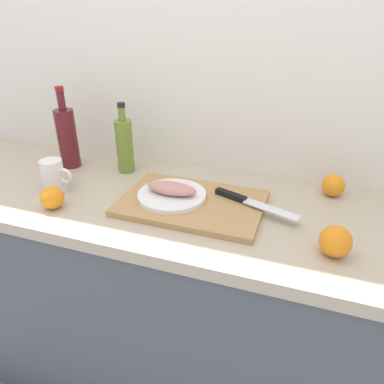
{
  "coord_description": "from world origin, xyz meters",
  "views": [
    {
      "loc": [
        0.46,
        -0.98,
        1.49
      ],
      "look_at": [
        0.13,
        -0.02,
        0.95
      ],
      "focal_mm": 34.05,
      "sensor_mm": 36.0,
      "label": 1
    }
  ],
  "objects": [
    {
      "name": "coffee_mug_0",
      "position": [
        -0.36,
        -0.07,
        0.96
      ],
      "size": [
        0.12,
        0.08,
        0.11
      ],
      "color": "white",
      "rests_on": "kitchen_counter"
    },
    {
      "name": "chef_knife",
      "position": [
        0.29,
        0.02,
        0.93
      ],
      "size": [
        0.28,
        0.12,
        0.02
      ],
      "rotation": [
        0.0,
        0.0,
        -0.34
      ],
      "color": "silver",
      "rests_on": "cutting_board"
    },
    {
      "name": "orange_3",
      "position": [
        -0.28,
        -0.18,
        0.94
      ],
      "size": [
        0.07,
        0.07,
        0.07
      ],
      "primitive_type": "sphere",
      "color": "orange",
      "rests_on": "kitchen_counter"
    },
    {
      "name": "orange_2",
      "position": [
        0.56,
        -0.14,
        0.94
      ],
      "size": [
        0.08,
        0.08,
        0.08
      ],
      "primitive_type": "sphere",
      "color": "orange",
      "rests_on": "kitchen_counter"
    },
    {
      "name": "white_plate",
      "position": [
        0.06,
        -0.02,
        0.93
      ],
      "size": [
        0.22,
        0.22,
        0.01
      ],
      "primitive_type": "cylinder",
      "color": "white",
      "rests_on": "cutting_board"
    },
    {
      "name": "cutting_board",
      "position": [
        0.13,
        -0.02,
        0.91
      ],
      "size": [
        0.45,
        0.3,
        0.02
      ],
      "primitive_type": "cube",
      "color": "tan",
      "rests_on": "kitchen_counter"
    },
    {
      "name": "orange_0",
      "position": [
        0.55,
        0.21,
        0.94
      ],
      "size": [
        0.07,
        0.07,
        0.07
      ],
      "primitive_type": "sphere",
      "color": "orange",
      "rests_on": "kitchen_counter"
    },
    {
      "name": "fish_fillet",
      "position": [
        0.06,
        -0.02,
        0.95
      ],
      "size": [
        0.17,
        0.07,
        0.04
      ],
      "primitive_type": "ellipsoid",
      "color": "tan",
      "rests_on": "white_plate"
    },
    {
      "name": "kitchen_counter",
      "position": [
        0.0,
        0.0,
        0.45
      ],
      "size": [
        2.0,
        0.6,
        0.9
      ],
      "color": "#4C5159",
      "rests_on": "ground_plane"
    },
    {
      "name": "wine_bottle",
      "position": [
        -0.43,
        0.13,
        1.02
      ],
      "size": [
        0.07,
        0.07,
        0.31
      ],
      "color": "#59191E",
      "rests_on": "kitchen_counter"
    },
    {
      "name": "back_wall",
      "position": [
        0.0,
        0.33,
        1.25
      ],
      "size": [
        3.2,
        0.05,
        2.5
      ],
      "primitive_type": "cube",
      "color": "white",
      "rests_on": "ground_plane"
    },
    {
      "name": "ground_plane",
      "position": [
        0.0,
        0.0,
        0.0
      ],
      "size": [
        12.0,
        12.0,
        0.0
      ],
      "primitive_type": "plane",
      "color": "slate"
    },
    {
      "name": "olive_oil_bottle",
      "position": [
        -0.2,
        0.16,
        1.01
      ],
      "size": [
        0.06,
        0.06,
        0.26
      ],
      "color": "olive",
      "rests_on": "kitchen_counter"
    }
  ]
}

